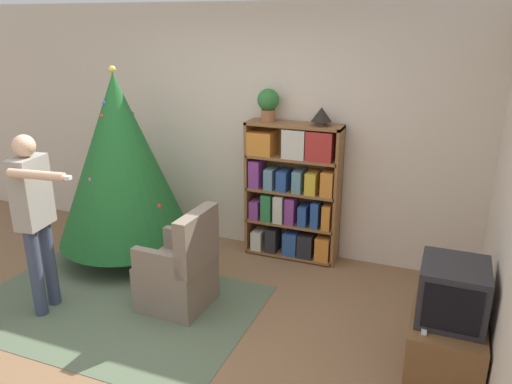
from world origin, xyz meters
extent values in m
plane|color=#846042|center=(0.00, 0.00, 0.00)|extent=(14.00, 14.00, 0.00)
cube|color=beige|center=(0.00, 2.15, 1.30)|extent=(8.00, 0.10, 2.60)
cube|color=#56664C|center=(-0.66, 0.40, 0.00)|extent=(2.50, 1.69, 0.01)
cube|color=brown|center=(0.02, 1.95, 0.72)|extent=(0.03, 0.26, 1.45)
cube|color=brown|center=(0.97, 1.95, 0.72)|extent=(0.03, 0.26, 1.45)
cube|color=brown|center=(0.50, 1.95, 1.43)|extent=(0.98, 0.26, 0.03)
cube|color=brown|center=(0.50, 2.08, 0.72)|extent=(0.98, 0.01, 1.45)
cube|color=brown|center=(0.50, 1.95, 0.03)|extent=(0.95, 0.26, 0.03)
cube|color=beige|center=(0.14, 1.92, 0.15)|extent=(0.12, 0.20, 0.21)
cube|color=#232328|center=(0.30, 1.91, 0.18)|extent=(0.12, 0.20, 0.26)
cube|color=#284C93|center=(0.51, 1.94, 0.17)|extent=(0.15, 0.24, 0.25)
cube|color=#232328|center=(0.68, 1.93, 0.17)|extent=(0.16, 0.23, 0.25)
cube|color=orange|center=(0.86, 1.92, 0.17)|extent=(0.15, 0.20, 0.25)
cube|color=brown|center=(0.50, 1.95, 0.38)|extent=(0.95, 0.26, 0.03)
cube|color=#843889|center=(0.11, 1.93, 0.50)|extent=(0.10, 0.23, 0.20)
cube|color=#2D7A42|center=(0.24, 1.93, 0.54)|extent=(0.11, 0.23, 0.29)
cube|color=beige|center=(0.38, 1.92, 0.55)|extent=(0.10, 0.20, 0.29)
cube|color=#843889|center=(0.51, 1.91, 0.54)|extent=(0.10, 0.19, 0.28)
cube|color=#284C93|center=(0.64, 1.92, 0.51)|extent=(0.09, 0.21, 0.22)
cube|color=#284C93|center=(0.77, 1.92, 0.54)|extent=(0.08, 0.20, 0.27)
cube|color=orange|center=(0.89, 1.94, 0.53)|extent=(0.08, 0.24, 0.26)
cube|color=brown|center=(0.50, 1.95, 0.74)|extent=(0.95, 0.26, 0.03)
cube|color=#843889|center=(0.11, 1.91, 0.90)|extent=(0.11, 0.19, 0.29)
cube|color=#5B899E|center=(0.27, 1.93, 0.86)|extent=(0.10, 0.22, 0.21)
cube|color=#284C93|center=(0.41, 1.93, 0.86)|extent=(0.11, 0.22, 0.21)
cube|color=#5B899E|center=(0.57, 1.94, 0.87)|extent=(0.09, 0.24, 0.23)
cube|color=gold|center=(0.72, 1.92, 0.87)|extent=(0.11, 0.20, 0.23)
cube|color=orange|center=(0.88, 1.94, 0.88)|extent=(0.12, 0.24, 0.25)
cube|color=brown|center=(0.50, 1.95, 1.09)|extent=(0.95, 0.26, 0.03)
cube|color=orange|center=(0.16, 1.94, 1.23)|extent=(0.25, 0.25, 0.24)
cube|color=beige|center=(0.53, 1.93, 1.26)|extent=(0.23, 0.23, 0.29)
cube|color=#B22D28|center=(0.78, 1.93, 1.26)|extent=(0.26, 0.23, 0.29)
cube|color=brown|center=(2.10, 0.56, 0.22)|extent=(0.50, 0.73, 0.44)
cube|color=#28282D|center=(2.10, 0.56, 0.65)|extent=(0.45, 0.48, 0.42)
cube|color=black|center=(2.10, 0.32, 0.65)|extent=(0.37, 0.01, 0.33)
cube|color=white|center=(1.95, 0.35, 0.45)|extent=(0.04, 0.12, 0.02)
cylinder|color=#4C3323|center=(-1.13, 1.29, 0.05)|extent=(0.36, 0.36, 0.10)
cylinder|color=brown|center=(-1.13, 1.29, 0.16)|extent=(0.08, 0.08, 0.12)
cone|color=#1E6028|center=(-1.13, 1.29, 1.08)|extent=(1.37, 1.37, 1.73)
sphere|color=red|center=(-1.54, 1.15, 0.78)|extent=(0.05, 0.05, 0.05)
sphere|color=#B74C93|center=(-1.22, 0.93, 0.96)|extent=(0.05, 0.05, 0.05)
sphere|color=#335BB2|center=(-0.96, 1.82, 0.49)|extent=(0.04, 0.04, 0.04)
sphere|color=red|center=(-1.18, 1.15, 1.55)|extent=(0.04, 0.04, 0.04)
sphere|color=#335BB2|center=(-1.18, 1.20, 1.66)|extent=(0.05, 0.05, 0.05)
sphere|color=red|center=(-1.05, 1.43, 1.52)|extent=(0.06, 0.06, 0.06)
sphere|color=red|center=(-0.65, 1.20, 0.67)|extent=(0.07, 0.07, 0.07)
sphere|color=#335BB2|center=(-1.44, 1.57, 0.83)|extent=(0.05, 0.05, 0.05)
sphere|color=#E5CC4C|center=(-1.13, 1.29, 1.98)|extent=(0.07, 0.07, 0.07)
cube|color=#7A6B5B|center=(-0.15, 0.64, 0.21)|extent=(0.58, 0.58, 0.42)
cube|color=#7A6B5B|center=(0.08, 0.63, 0.67)|extent=(0.14, 0.56, 0.50)
cube|color=#7A6B5B|center=(-0.14, 0.88, 0.52)|extent=(0.51, 0.10, 0.20)
cube|color=#7A6B5B|center=(-0.16, 0.40, 0.52)|extent=(0.51, 0.10, 0.20)
cylinder|color=#38425B|center=(-1.19, 0.24, 0.40)|extent=(0.11, 0.11, 0.79)
cylinder|color=#38425B|center=(-1.16, 0.07, 0.40)|extent=(0.11, 0.11, 0.79)
cube|color=gray|center=(-1.18, 0.16, 1.09)|extent=(0.22, 0.34, 0.59)
cylinder|color=#DBAD89|center=(-1.20, 0.35, 1.06)|extent=(0.07, 0.07, 0.48)
cylinder|color=#DBAD89|center=(-0.91, -0.01, 1.32)|extent=(0.48, 0.13, 0.07)
cube|color=white|center=(-0.67, 0.02, 1.32)|extent=(0.11, 0.05, 0.03)
sphere|color=#DBAD89|center=(-1.18, 0.16, 1.48)|extent=(0.18, 0.18, 0.18)
cylinder|color=#935B38|center=(0.22, 1.95, 1.51)|extent=(0.14, 0.14, 0.12)
sphere|color=#2D7033|center=(0.22, 1.95, 1.67)|extent=(0.22, 0.22, 0.22)
cylinder|color=#473828|center=(0.77, 1.95, 1.47)|extent=(0.12, 0.12, 0.04)
cone|color=black|center=(0.77, 1.95, 1.56)|extent=(0.20, 0.20, 0.14)
cube|color=orange|center=(-0.65, 0.88, 0.02)|extent=(0.22, 0.19, 0.04)
cube|color=beige|center=(-0.65, 0.88, 0.05)|extent=(0.18, 0.17, 0.03)
cube|color=#5B899E|center=(-0.67, 0.88, 0.08)|extent=(0.22, 0.18, 0.03)
cube|color=#232328|center=(-0.66, 0.88, 0.11)|extent=(0.18, 0.12, 0.03)
camera|label=1|loc=(1.95, -2.74, 2.42)|focal=35.00mm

